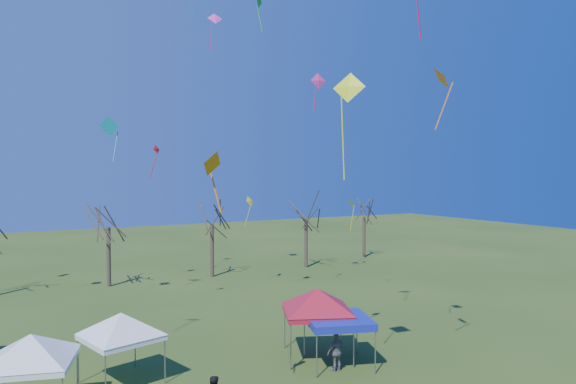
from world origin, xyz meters
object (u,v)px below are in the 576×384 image
tree_2 (108,206)px  tent_blue (338,321)px  tent_red (317,293)px  tree_4 (306,203)px  tent_white_west (31,340)px  tent_white_mid (121,317)px  person_grey (337,352)px  tree_3 (212,206)px  tree_5 (364,203)px

tree_2 → tent_blue: tree_2 is taller
tent_red → tent_blue: 1.69m
tree_4 → tent_white_west: 31.94m
tree_4 → tent_red: 23.97m
tent_blue → tent_white_west: bearing=175.0°
tent_white_mid → tent_blue: size_ratio=1.05×
tent_white_mid → person_grey: tent_white_mid is taller
tree_4 → tent_red: tree_4 is taller
tree_3 → tent_white_west: size_ratio=2.08×
person_grey → tent_blue: bearing=-129.6°
tent_white_mid → tent_red: bearing=-9.0°
tree_3 → tent_white_west: 25.74m
tree_2 → tent_blue: 23.61m
tree_4 → tree_5: 8.62m
tree_5 → person_grey: tree_5 is taller
tree_2 → tent_red: 22.14m
tent_white_mid → tent_red: 8.92m
tree_2 → tent_red: (6.01, -21.07, -3.19)m
tree_2 → tree_3: bearing=-2.3°
tree_5 → tent_white_west: (-32.33, -22.94, -2.90)m
tree_4 → tent_white_west: size_ratio=2.07×
tree_5 → tent_white_mid: tree_5 is taller
tent_white_mid → person_grey: bearing=-20.5°
tree_3 → tent_white_mid: size_ratio=2.10×
tent_white_mid → tree_5: bearing=36.5°
tent_blue → person_grey: 1.41m
tree_4 → tree_3: bearing=179.7°
tree_5 → person_grey: (-20.23, -24.62, -4.88)m
tent_white_mid → tree_3: bearing=59.9°
tent_blue → tree_5: bearing=50.6°
tent_blue → tent_red: bearing=104.6°
tree_3 → tent_white_mid: 22.60m
tent_blue → tent_white_mid: bearing=163.8°
tree_3 → tent_white_west: (-14.64, -20.92, -3.25)m
tent_white_west → tent_white_mid: bearing=24.5°
tree_4 → tent_red: bearing=-119.5°
tree_5 → tent_blue: bearing=-129.4°
tent_blue → person_grey: (-0.48, -0.58, -1.19)m
tent_white_mid → person_grey: (8.66, -3.25, -1.93)m
tree_4 → tent_blue: 25.07m
tree_2 → tent_white_mid: 20.19m
tent_white_mid → person_grey: 9.45m
tree_3 → tent_white_mid: (-11.20, -19.35, -3.30)m
tent_white_west → tent_red: size_ratio=0.94×
tree_4 → person_grey: tree_4 is taller
tree_5 → tent_white_mid: size_ratio=1.98×
tree_2 → person_grey: size_ratio=4.82×
tree_3 → tree_5: 17.81m
tent_blue → tree_3: bearing=84.7°
tent_white_west → tent_blue: (12.58, -1.10, -0.79)m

